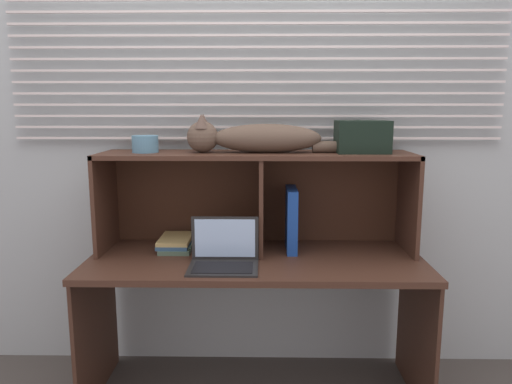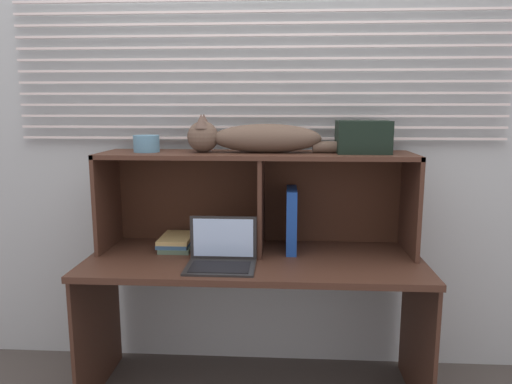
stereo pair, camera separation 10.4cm
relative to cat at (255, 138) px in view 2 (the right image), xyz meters
name	(u,v)px [view 2 (the right image)]	position (x,y,z in m)	size (l,w,h in m)	color
back_panel_with_blinds	(259,139)	(0.00, 0.23, -0.02)	(4.40, 0.08, 2.50)	#AFBBBC
desk	(254,282)	(0.00, -0.13, -0.69)	(1.61, 0.65, 0.71)	#44291E
hutch_shelf_unit	(257,181)	(0.01, 0.04, -0.22)	(1.54, 0.36, 0.49)	#44291E
cat	(255,138)	(0.00, 0.00, 0.00)	(0.90, 0.16, 0.19)	brown
laptop	(221,256)	(-0.14, -0.27, -0.52)	(0.31, 0.23, 0.22)	black
binder_upright	(291,220)	(0.18, 0.00, -0.41)	(0.05, 0.24, 0.32)	#19429B
book_stack	(177,242)	(-0.40, 0.00, -0.54)	(0.17, 0.25, 0.06)	#4B6550
small_basket	(146,144)	(-0.54, 0.00, -0.03)	(0.13, 0.13, 0.08)	#5588A6
storage_box	(363,137)	(0.52, 0.00, 0.01)	(0.25, 0.19, 0.16)	black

